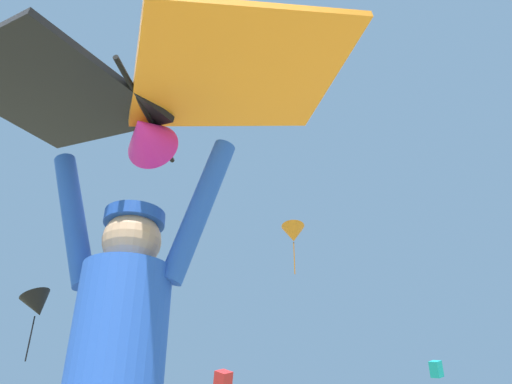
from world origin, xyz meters
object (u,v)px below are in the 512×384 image
at_px(distant_kite_red_low_left, 223,382).
at_px(distant_kite_orange_mid_left, 293,234).
at_px(distant_kite_teal_overhead_distant, 436,369).
at_px(distant_kite_black_high_right, 37,305).
at_px(distant_kite_white_mid_right, 163,148).
at_px(held_stunt_kite, 143,95).
at_px(distant_kite_magenta_far_center, 115,286).

height_order(distant_kite_red_low_left, distant_kite_orange_mid_left, distant_kite_orange_mid_left).
bearing_deg(distant_kite_teal_overhead_distant, distant_kite_black_high_right, -126.35).
distance_m(distant_kite_orange_mid_left, distant_kite_teal_overhead_distant, 19.74).
bearing_deg(distant_kite_black_high_right, distant_kite_white_mid_right, 53.47).
distance_m(distant_kite_red_low_left, distant_kite_teal_overhead_distant, 14.38).
bearing_deg(distant_kite_teal_overhead_distant, held_stunt_kite, -97.60).
height_order(held_stunt_kite, distant_kite_magenta_far_center, distant_kite_magenta_far_center).
bearing_deg(distant_kite_teal_overhead_distant, distant_kite_orange_mid_left, -109.32).
relative_size(held_stunt_kite, distant_kite_black_high_right, 0.76).
relative_size(distant_kite_orange_mid_left, distant_kite_black_high_right, 0.81).
bearing_deg(distant_kite_white_mid_right, distant_kite_teal_overhead_distant, 53.68).
relative_size(distant_kite_white_mid_right, distant_kite_black_high_right, 0.34).
xyz_separation_m(held_stunt_kite, distant_kite_teal_overhead_distant, (4.72, 35.33, 4.75)).
relative_size(held_stunt_kite, distant_kite_red_low_left, 1.23).
relative_size(distant_kite_orange_mid_left, distant_kite_white_mid_right, 2.39).
bearing_deg(distant_kite_orange_mid_left, distant_kite_black_high_right, -164.16).
distance_m(held_stunt_kite, distant_kite_orange_mid_left, 18.29).
xyz_separation_m(distant_kite_red_low_left, distant_kite_white_mid_right, (-0.23, -10.95, 9.29)).
bearing_deg(distant_kite_white_mid_right, distant_kite_red_low_left, 88.80).
height_order(distant_kite_red_low_left, distant_kite_black_high_right, distant_kite_black_high_right).
bearing_deg(distant_kite_white_mid_right, distant_kite_orange_mid_left, -8.32).
height_order(held_stunt_kite, distant_kite_black_high_right, distant_kite_black_high_right).
xyz_separation_m(held_stunt_kite, distant_kite_orange_mid_left, (-1.77, 16.82, 6.97)).
relative_size(distant_kite_red_low_left, distant_kite_teal_overhead_distant, 1.29).
bearing_deg(distant_kite_orange_mid_left, distant_kite_red_low_left, 117.53).
xyz_separation_m(distant_kite_teal_overhead_distant, distant_kite_black_high_right, (-15.51, -21.07, -0.81)).
relative_size(distant_kite_magenta_far_center, distant_kite_white_mid_right, 1.91).
bearing_deg(distant_kite_black_high_right, held_stunt_kite, -52.88).
distance_m(distant_kite_teal_overhead_distant, distant_kite_black_high_right, 26.18).
distance_m(distant_kite_red_low_left, distant_kite_orange_mid_left, 13.89).
height_order(distant_kite_red_low_left, distant_kite_magenta_far_center, distant_kite_magenta_far_center).
bearing_deg(distant_kite_red_low_left, distant_kite_white_mid_right, -91.20).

